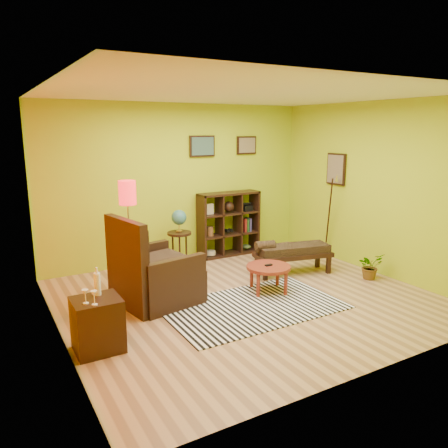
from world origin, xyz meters
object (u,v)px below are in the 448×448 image
cube_shelf (229,224)px  side_cabinet (97,324)px  floor_lamp (128,203)px  bench (291,251)px  armchair (153,277)px  globe_table (179,224)px  potted_plant (370,269)px  coffee_table (268,269)px

cube_shelf → side_cabinet: bearing=-141.3°
floor_lamp → bench: floor_lamp is taller
bench → cube_shelf: bearing=101.8°
armchair → bench: (2.43, 0.03, 0.01)m
globe_table → potted_plant: globe_table is taller
globe_table → floor_lamp: bearing=-143.6°
cube_shelf → potted_plant: cube_shelf is taller
armchair → side_cabinet: armchair is taller
side_cabinet → potted_plant: bearing=2.2°
side_cabinet → floor_lamp: (0.84, 1.42, 1.04)m
bench → potted_plant: (0.94, -0.84, -0.21)m
floor_lamp → side_cabinet: bearing=-120.5°
armchair → globe_table: (0.98, 1.28, 0.39)m
floor_lamp → globe_table: bearing=36.4°
floor_lamp → potted_plant: floor_lamp is taller
potted_plant → globe_table: bearing=138.8°
coffee_table → floor_lamp: (-1.78, 0.90, 1.00)m
armchair → floor_lamp: bearing=110.1°
floor_lamp → globe_table: 1.53m
globe_table → bench: 1.95m
globe_table → bench: size_ratio=0.75×
globe_table → cube_shelf: cube_shelf is taller
side_cabinet → potted_plant: side_cabinet is taller
side_cabinet → cube_shelf: size_ratio=0.75×
cube_shelf → bench: bearing=-78.2°
armchair → floor_lamp: size_ratio=0.74×
armchair → bench: armchair is taller
coffee_table → side_cabinet: (-2.62, -0.52, -0.04)m
coffee_table → globe_table: globe_table is taller
side_cabinet → floor_lamp: size_ratio=0.54×
armchair → potted_plant: bearing=-13.5°
globe_table → bench: bearing=-40.7°
coffee_table → armchair: (-1.62, 0.46, 0.03)m
globe_table → cube_shelf: 1.17m
potted_plant → cube_shelf: bearing=118.2°
floor_lamp → bench: bearing=-9.0°
armchair → potted_plant: armchair is taller
coffee_table → bench: size_ratio=0.48×
bench → globe_table: bearing=139.3°
coffee_table → floor_lamp: floor_lamp is taller
side_cabinet → potted_plant: size_ratio=2.13×
potted_plant → armchair: bearing=166.5°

